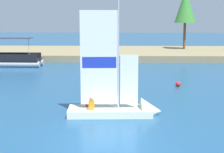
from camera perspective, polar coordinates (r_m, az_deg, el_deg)
ground_plane at (r=13.84m, az=-0.97°, el=-10.86°), size 200.00×200.00×0.00m
shore_bank at (r=44.30m, az=0.77°, el=3.94°), size 80.00×13.54×0.72m
shoreline_tree_midleft at (r=46.56m, az=12.10°, el=11.39°), size 2.74×2.74×7.89m
sailboat at (r=17.45m, az=2.45°, el=-5.11°), size 4.78×1.75×6.32m
pontoon_boat at (r=36.23m, az=-16.35°, el=2.70°), size 6.16×2.18×2.88m
channel_buoy at (r=24.96m, az=10.90°, el=-1.24°), size 0.36×0.36×0.36m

